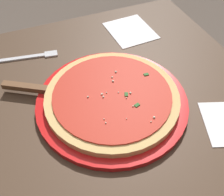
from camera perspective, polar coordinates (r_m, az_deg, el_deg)
restaurant_table at (r=0.77m, az=-1.15°, el=-9.69°), size 0.84×0.83×0.72m
serving_plate at (r=0.66m, az=-0.00°, el=-0.75°), size 0.36×0.36×0.01m
pizza at (r=0.65m, az=0.00°, el=0.24°), size 0.32×0.32×0.02m
pizza_server at (r=0.69m, az=-14.05°, el=1.64°), size 0.15×0.21×0.01m
napkin_loose_left at (r=0.90m, az=3.88°, el=13.84°), size 0.16×0.14×0.00m
fork at (r=0.83m, az=-16.92°, el=8.17°), size 0.05×0.19×0.00m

